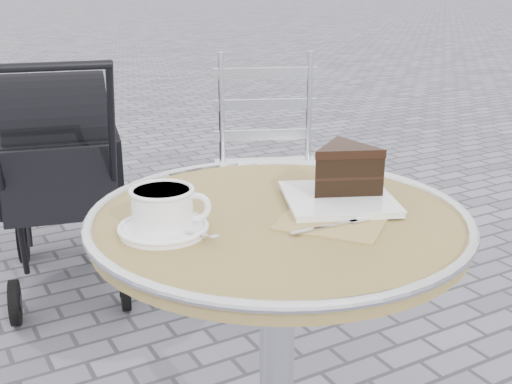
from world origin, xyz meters
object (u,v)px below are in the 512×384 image
cafe_table (278,293)px  cake_plate_set (344,176)px  baby_stroller (62,178)px  cappuccino_set (164,213)px  bistro_chair (268,144)px

cafe_table → cake_plate_set: cake_plate_set is taller
cafe_table → baby_stroller: bearing=93.6°
cappuccino_set → bistro_chair: 1.34m
cafe_table → cake_plate_set: bearing=3.4°
cafe_table → cappuccino_set: size_ratio=4.26×
cake_plate_set → baby_stroller: 1.50m
cafe_table → cake_plate_set: 0.27m
cappuccino_set → bistro_chair: bearing=74.4°
cappuccino_set → bistro_chair: bistro_chair is taller
cafe_table → bistro_chair: bistro_chair is taller
cake_plate_set → cafe_table: bearing=-153.9°
bistro_chair → baby_stroller: (-0.69, 0.38, -0.13)m
cappuccino_set → cafe_table: bearing=15.9°
cafe_table → bistro_chair: 1.22m
bistro_chair → baby_stroller: size_ratio=0.93×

